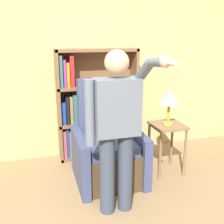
{
  "coord_description": "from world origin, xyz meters",
  "views": [
    {
      "loc": [
        -0.69,
        -1.78,
        1.74
      ],
      "look_at": [
        0.05,
        0.79,
        0.98
      ],
      "focal_mm": 42.0,
      "sensor_mm": 36.0,
      "label": 1
    }
  ],
  "objects_px": {
    "table_lamp": "(169,98)",
    "side_table": "(167,134)",
    "bookcase": "(89,107)",
    "armchair": "(107,150)",
    "person_standing": "(117,125)"
  },
  "relations": [
    {
      "from": "side_table",
      "to": "person_standing",
      "type": "bearing_deg",
      "value": -144.93
    },
    {
      "from": "bookcase",
      "to": "armchair",
      "type": "xyz_separation_m",
      "value": [
        0.08,
        -0.71,
        -0.38
      ]
    },
    {
      "from": "bookcase",
      "to": "table_lamp",
      "type": "relative_size",
      "value": 3.55
    },
    {
      "from": "person_standing",
      "to": "side_table",
      "type": "relative_size",
      "value": 2.47
    },
    {
      "from": "armchair",
      "to": "side_table",
      "type": "bearing_deg",
      "value": -4.47
    },
    {
      "from": "bookcase",
      "to": "table_lamp",
      "type": "height_order",
      "value": "bookcase"
    },
    {
      "from": "bookcase",
      "to": "side_table",
      "type": "height_order",
      "value": "bookcase"
    },
    {
      "from": "table_lamp",
      "to": "side_table",
      "type": "bearing_deg",
      "value": 0.0
    },
    {
      "from": "table_lamp",
      "to": "armchair",
      "type": "bearing_deg",
      "value": 175.53
    },
    {
      "from": "person_standing",
      "to": "bookcase",
      "type": "bearing_deg",
      "value": 89.85
    },
    {
      "from": "bookcase",
      "to": "side_table",
      "type": "bearing_deg",
      "value": -41.16
    },
    {
      "from": "side_table",
      "to": "table_lamp",
      "type": "bearing_deg",
      "value": 0.0
    },
    {
      "from": "armchair",
      "to": "side_table",
      "type": "xyz_separation_m",
      "value": [
        0.8,
        -0.06,
        0.15
      ]
    },
    {
      "from": "armchair",
      "to": "table_lamp",
      "type": "relative_size",
      "value": 2.77
    },
    {
      "from": "bookcase",
      "to": "person_standing",
      "type": "distance_m",
      "value": 1.4
    }
  ]
}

